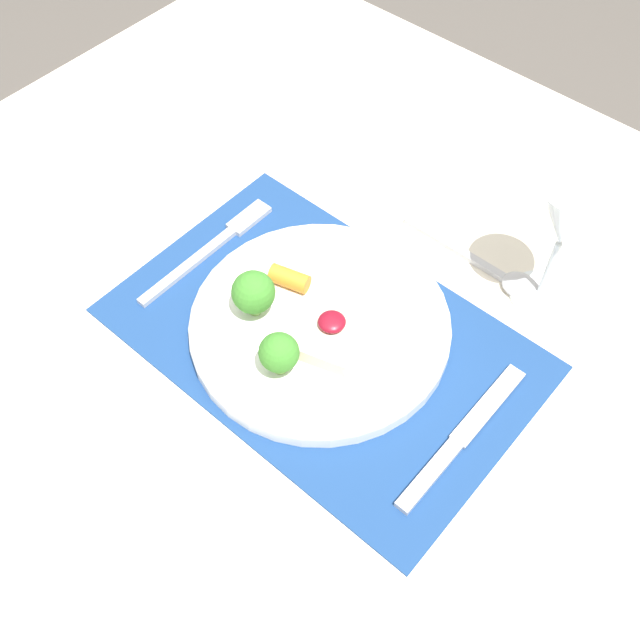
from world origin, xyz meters
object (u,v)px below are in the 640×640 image
at_px(dinner_plate, 316,324).
at_px(fork, 216,244).
at_px(spoon, 501,275).
at_px(wine_glass_near, 568,221).
at_px(knife, 455,445).

xyz_separation_m(dinner_plate, fork, (-0.18, 0.02, -0.01)).
bearing_deg(fork, spoon, 32.74).
bearing_deg(wine_glass_near, dinner_plate, -127.63).
relative_size(dinner_plate, fork, 1.40).
height_order(fork, knife, knife).
xyz_separation_m(dinner_plate, knife, (0.20, -0.02, -0.01)).
xyz_separation_m(fork, knife, (0.38, -0.03, 0.00)).
distance_m(knife, wine_glass_near, 0.26).
bearing_deg(dinner_plate, spoon, 61.03).
relative_size(knife, wine_glass_near, 1.18).
relative_size(dinner_plate, knife, 1.40).
distance_m(dinner_plate, fork, 0.18).
distance_m(fork, wine_glass_near, 0.41).
relative_size(knife, spoon, 1.09).
bearing_deg(knife, dinner_plate, 173.28).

